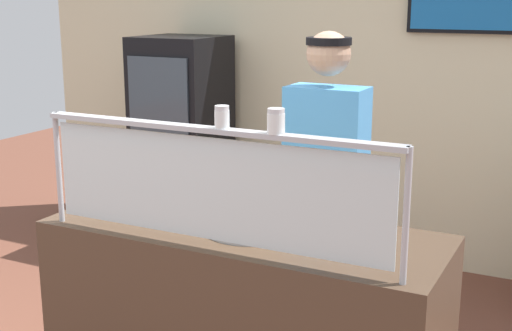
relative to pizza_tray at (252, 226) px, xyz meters
name	(u,v)px	position (x,y,z in m)	size (l,w,h in m)	color
shop_rear_unit	(400,77)	(-0.03, 2.36, 0.39)	(6.13, 0.13, 2.70)	beige
serving_counter	(244,330)	(-0.04, 0.00, -0.49)	(1.73, 0.66, 0.95)	#4C3828
sneeze_guard	(210,174)	(-0.04, -0.27, 0.29)	(1.55, 0.06, 0.49)	#B2B5BC
pizza_tray	(252,226)	(0.00, 0.00, 0.00)	(0.41, 0.41, 0.04)	#9EA0A8
pizza_server	(252,223)	(0.01, -0.02, 0.02)	(0.07, 0.28, 0.01)	#ADAFB7
parmesan_shaker	(222,119)	(0.02, -0.27, 0.51)	(0.06, 0.06, 0.09)	white
pepper_flake_shaker	(276,123)	(0.24, -0.27, 0.51)	(0.07, 0.07, 0.09)	white
worker_figure	(326,188)	(0.11, 0.58, 0.04)	(0.41, 0.50, 1.76)	#23232D
drink_fridge	(182,143)	(-1.58, 1.92, -0.15)	(0.60, 0.61, 1.63)	black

